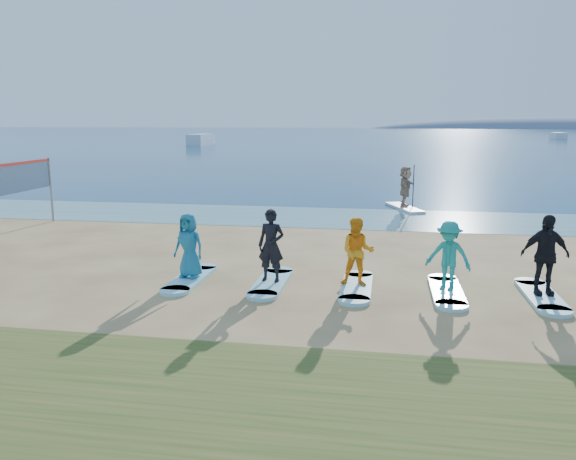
% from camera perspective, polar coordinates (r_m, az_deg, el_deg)
% --- Properties ---
extents(ground, '(600.00, 600.00, 0.00)m').
position_cam_1_polar(ground, '(13.02, -1.93, -6.41)').
color(ground, tan).
rests_on(ground, ground).
extents(shallow_water, '(600.00, 600.00, 0.00)m').
position_cam_1_polar(shallow_water, '(23.13, 3.34, 1.32)').
color(shallow_water, teal).
rests_on(shallow_water, ground).
extents(ocean, '(600.00, 600.00, 0.00)m').
position_cam_1_polar(ocean, '(172.22, 9.06, 9.60)').
color(ocean, navy).
rests_on(ocean, ground).
extents(island_ridge, '(220.00, 56.00, 18.00)m').
position_cam_1_polar(island_ridge, '(325.59, 26.65, 9.20)').
color(island_ridge, slate).
rests_on(island_ridge, ground).
extents(paddleboard, '(1.72, 3.05, 0.12)m').
position_cam_1_polar(paddleboard, '(25.75, 11.74, 2.22)').
color(paddleboard, silver).
rests_on(paddleboard, ground).
extents(paddleboarder, '(0.78, 1.73, 1.80)m').
position_cam_1_polar(paddleboarder, '(25.62, 11.83, 4.35)').
color(paddleboarder, tan).
rests_on(paddleboarder, paddleboard).
extents(boat_offshore_a, '(2.62, 8.29, 1.74)m').
position_cam_1_polar(boat_offshore_a, '(95.16, -8.82, 8.55)').
color(boat_offshore_a, silver).
rests_on(boat_offshore_a, ground).
extents(boat_offshore_b, '(2.38, 5.32, 1.41)m').
position_cam_1_polar(boat_offshore_b, '(136.32, 25.73, 8.32)').
color(boat_offshore_b, silver).
rests_on(boat_offshore_b, ground).
extents(surfboard_0, '(0.70, 2.20, 0.09)m').
position_cam_1_polar(surfboard_0, '(14.20, -9.90, -4.89)').
color(surfboard_0, '#99E2EC').
rests_on(surfboard_0, ground).
extents(student_0, '(0.88, 0.67, 1.60)m').
position_cam_1_polar(student_0, '(14.00, -10.02, -1.56)').
color(student_0, teal).
rests_on(student_0, surfboard_0).
extents(surfboard_1, '(0.70, 2.20, 0.09)m').
position_cam_1_polar(surfboard_1, '(13.66, -1.70, -5.37)').
color(surfboard_1, '#99E2EC').
rests_on(surfboard_1, ground).
extents(student_1, '(0.69, 0.50, 1.76)m').
position_cam_1_polar(student_1, '(13.43, -1.73, -1.59)').
color(student_1, black).
rests_on(student_1, surfboard_1).
extents(surfboard_2, '(0.70, 2.20, 0.09)m').
position_cam_1_polar(surfboard_2, '(13.42, 6.99, -5.75)').
color(surfboard_2, '#99E2EC').
rests_on(surfboard_2, ground).
extents(student_2, '(0.79, 0.62, 1.62)m').
position_cam_1_polar(student_2, '(13.20, 7.07, -2.20)').
color(student_2, '#FF9E1A').
rests_on(student_2, surfboard_2).
extents(surfboard_3, '(0.70, 2.20, 0.09)m').
position_cam_1_polar(surfboard_3, '(13.49, 15.80, -6.01)').
color(surfboard_3, '#99E2EC').
rests_on(surfboard_3, ground).
extents(student_3, '(1.17, 0.93, 1.59)m').
position_cam_1_polar(student_3, '(13.27, 15.99, -2.53)').
color(student_3, teal).
rests_on(student_3, surfboard_3).
extents(surfboard_4, '(0.70, 2.20, 0.09)m').
position_cam_1_polar(surfboard_4, '(13.87, 24.33, -6.12)').
color(surfboard_4, '#99E2EC').
rests_on(surfboard_4, ground).
extents(student_4, '(1.11, 0.58, 1.81)m').
position_cam_1_polar(student_4, '(13.64, 24.65, -2.30)').
color(student_4, black).
rests_on(student_4, surfboard_4).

